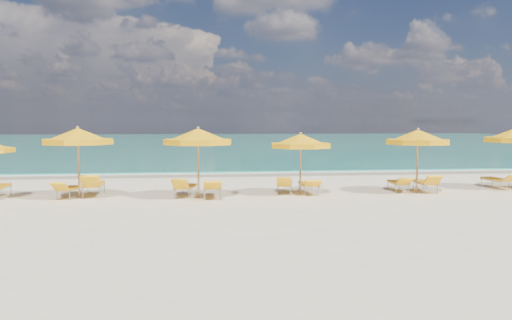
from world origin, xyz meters
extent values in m
plane|color=beige|center=(0.00, 0.00, 0.00)|extent=(120.00, 120.00, 0.00)
cube|color=#167E64|center=(0.00, 48.00, 0.00)|extent=(120.00, 80.00, 0.30)
cube|color=tan|center=(0.00, 7.40, 0.00)|extent=(120.00, 2.60, 0.01)
cube|color=white|center=(0.00, 8.20, 0.00)|extent=(120.00, 1.20, 0.03)
cube|color=white|center=(-6.00, 17.00, 0.00)|extent=(14.00, 0.36, 0.05)
cube|color=white|center=(8.00, 24.00, 0.00)|extent=(18.00, 0.30, 0.05)
cylinder|color=tan|center=(-6.58, -0.02, 1.24)|extent=(0.08, 0.08, 2.48)
cone|color=#FFB00D|center=(-6.58, -0.02, 2.28)|extent=(2.84, 2.84, 0.50)
cylinder|color=#FFB00D|center=(-6.58, -0.02, 2.04)|extent=(2.86, 2.86, 0.20)
sphere|color=tan|center=(-6.58, -0.02, 2.53)|extent=(0.11, 0.11, 0.11)
cylinder|color=tan|center=(-2.32, -0.48, 1.23)|extent=(0.08, 0.08, 2.46)
cone|color=#FFB00D|center=(-2.32, -0.48, 2.27)|extent=(3.15, 3.15, 0.49)
cylinder|color=#FFB00D|center=(-2.32, -0.48, 2.03)|extent=(3.17, 3.17, 0.20)
sphere|color=tan|center=(-2.32, -0.48, 2.52)|extent=(0.11, 0.11, 0.11)
cylinder|color=tan|center=(1.49, -0.11, 1.13)|extent=(0.07, 0.07, 2.26)
cone|color=#FFB00D|center=(1.49, -0.11, 2.08)|extent=(2.80, 2.80, 0.45)
cylinder|color=#FFB00D|center=(1.49, -0.11, 1.85)|extent=(2.83, 2.83, 0.18)
sphere|color=tan|center=(1.49, -0.11, 2.31)|extent=(0.10, 0.10, 0.10)
cylinder|color=tan|center=(6.07, -0.15, 1.20)|extent=(0.07, 0.07, 2.40)
cone|color=#FFB00D|center=(6.07, -0.15, 2.21)|extent=(2.65, 2.65, 0.48)
cylinder|color=#FFB00D|center=(6.07, -0.15, 1.97)|extent=(2.67, 2.67, 0.19)
sphere|color=tan|center=(6.07, -0.15, 2.45)|extent=(0.11, 0.11, 0.11)
cube|color=#FFB60F|center=(-6.97, 0.25, 0.33)|extent=(0.72, 1.22, 0.07)
cube|color=#FFB60F|center=(-7.12, -0.53, 0.49)|extent=(0.59, 0.57, 0.36)
cube|color=#FFB60F|center=(-6.19, 0.61, 0.42)|extent=(0.76, 1.49, 0.09)
cube|color=#FFB60F|center=(-6.12, -0.36, 0.64)|extent=(0.69, 0.62, 0.51)
cube|color=#FFB60F|center=(-2.78, 0.01, 0.36)|extent=(0.81, 1.34, 0.08)
cube|color=#FFB60F|center=(-2.96, -0.82, 0.55)|extent=(0.65, 0.61, 0.43)
cube|color=#FFB60F|center=(-1.80, -0.22, 0.40)|extent=(0.66, 1.41, 0.09)
cube|color=#FFB60F|center=(-1.83, -1.21, 0.56)|extent=(0.64, 0.64, 0.38)
cube|color=#FFB60F|center=(0.99, 0.47, 0.35)|extent=(0.77, 1.29, 0.07)
cube|color=#FFB60F|center=(0.83, -0.34, 0.52)|extent=(0.63, 0.59, 0.40)
cube|color=#FFB60F|center=(1.89, 0.27, 0.36)|extent=(0.59, 1.27, 0.08)
cube|color=#FFB60F|center=(1.87, -0.63, 0.49)|extent=(0.57, 0.59, 0.31)
cube|color=#FFB60F|center=(5.55, 0.46, 0.34)|extent=(0.64, 1.23, 0.07)
cube|color=#FFB60F|center=(5.47, -0.38, 0.48)|extent=(0.58, 0.58, 0.33)
cube|color=#FFB60F|center=(6.54, 0.18, 0.37)|extent=(0.69, 1.33, 0.08)
cube|color=#FFB60F|center=(6.45, -0.70, 0.55)|extent=(0.62, 0.58, 0.42)
cube|color=#FFB60F|center=(9.92, 0.78, 0.37)|extent=(0.71, 1.34, 0.08)
cube|color=#FFB60F|center=(10.03, -0.12, 0.52)|extent=(0.63, 0.63, 0.36)
camera|label=1|loc=(-2.30, -18.43, 2.75)|focal=35.00mm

